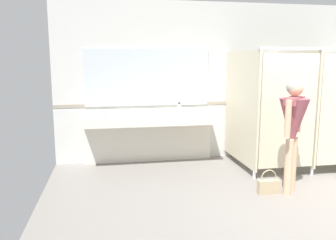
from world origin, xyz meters
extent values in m
cube|color=silver|center=(0.00, 2.78, 1.45)|extent=(7.72, 0.12, 2.90)
cube|color=#9E937F|center=(0.00, 2.72, 1.05)|extent=(7.72, 0.01, 0.06)
cube|color=silver|center=(-2.19, 2.42, 0.81)|extent=(2.36, 0.57, 0.14)
cube|color=silver|center=(-2.19, 2.66, 0.37)|extent=(2.36, 0.08, 0.74)
cube|color=#ADADA8|center=(-2.97, 2.39, 0.83)|extent=(0.42, 0.31, 0.11)
cylinder|color=silver|center=(-2.97, 2.61, 0.94)|extent=(0.04, 0.04, 0.11)
cylinder|color=silver|center=(-2.97, 2.56, 0.98)|extent=(0.03, 0.11, 0.03)
sphere|color=silver|center=(-2.90, 2.62, 0.91)|extent=(0.04, 0.04, 0.04)
cube|color=#ADADA8|center=(-2.19, 2.39, 0.83)|extent=(0.42, 0.31, 0.11)
cylinder|color=silver|center=(-2.19, 2.61, 0.94)|extent=(0.04, 0.04, 0.11)
cylinder|color=silver|center=(-2.19, 2.56, 0.98)|extent=(0.03, 0.11, 0.03)
sphere|color=silver|center=(-2.12, 2.62, 0.91)|extent=(0.04, 0.04, 0.04)
cube|color=#ADADA8|center=(-1.40, 2.39, 0.83)|extent=(0.42, 0.31, 0.11)
cylinder|color=silver|center=(-1.40, 2.61, 0.94)|extent=(0.04, 0.04, 0.11)
cylinder|color=silver|center=(-1.40, 2.56, 0.98)|extent=(0.03, 0.11, 0.03)
sphere|color=silver|center=(-1.33, 2.62, 0.91)|extent=(0.04, 0.04, 0.04)
cube|color=silver|center=(-2.19, 2.71, 1.54)|extent=(2.26, 0.02, 1.02)
cube|color=beige|center=(-0.67, 2.00, 1.06)|extent=(0.03, 1.40, 1.88)
cylinder|color=silver|center=(-0.67, 1.36, 0.06)|extent=(0.05, 0.05, 0.12)
cube|color=beige|center=(0.33, 2.00, 1.06)|extent=(0.03, 1.40, 1.88)
cylinder|color=silver|center=(0.33, 1.36, 0.06)|extent=(0.05, 0.05, 0.12)
cube|color=beige|center=(-0.17, 1.33, 1.06)|extent=(0.92, 0.03, 1.78)
cube|color=#B7BABF|center=(0.33, 1.33, 2.02)|extent=(2.06, 0.04, 0.04)
cylinder|color=#DBAD89|center=(-0.36, 0.81, 0.39)|extent=(0.11, 0.11, 0.78)
cylinder|color=#DBAD89|center=(-0.49, 0.68, 0.39)|extent=(0.11, 0.11, 0.78)
cone|color=#994C56|center=(-0.43, 0.75, 1.00)|extent=(0.57, 0.57, 0.67)
cube|color=#994C56|center=(-0.43, 0.75, 1.30)|extent=(0.42, 0.41, 0.10)
cylinder|color=#DBAD89|center=(-0.25, 0.91, 1.08)|extent=(0.08, 0.08, 0.50)
cylinder|color=#DBAD89|center=(-0.60, 0.58, 1.08)|extent=(0.08, 0.08, 0.50)
sphere|color=#DBAD89|center=(-0.43, 0.75, 1.47)|extent=(0.21, 0.21, 0.21)
sphere|color=#A59E93|center=(-0.44, 0.75, 1.48)|extent=(0.22, 0.22, 0.22)
cube|color=tan|center=(-0.74, 0.76, 0.10)|extent=(0.30, 0.10, 0.19)
torus|color=tan|center=(-0.74, 0.76, 0.23)|extent=(0.23, 0.02, 0.23)
cylinder|color=white|center=(-1.63, 2.59, 0.97)|extent=(0.07, 0.07, 0.18)
cylinder|color=black|center=(-1.63, 2.59, 1.08)|extent=(0.03, 0.03, 0.04)
cylinder|color=beige|center=(-1.75, 2.28, 0.94)|extent=(0.07, 0.07, 0.11)
camera|label=1|loc=(-2.93, -3.44, 1.81)|focal=36.30mm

